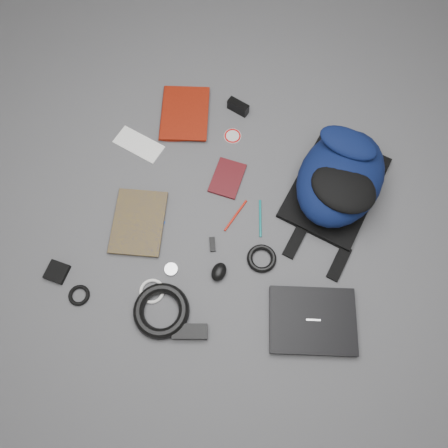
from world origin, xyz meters
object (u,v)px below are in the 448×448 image
(power_brick, at_px, (190,332))
(pouch, at_px, (57,272))
(compact_camera, at_px, (238,107))
(dvd_case, at_px, (227,178))
(backpack, at_px, (341,177))
(mouse, at_px, (219,272))
(textbook_red, at_px, (161,113))
(laptop, at_px, (313,321))
(comic_book, at_px, (114,220))

(power_brick, xyz_separation_m, pouch, (-0.57, 0.05, -0.01))
(compact_camera, bearing_deg, dvd_case, -64.53)
(backpack, bearing_deg, mouse, -114.31)
(backpack, relative_size, dvd_case, 3.00)
(textbook_red, xyz_separation_m, compact_camera, (0.32, 0.13, 0.01))
(backpack, relative_size, textbook_red, 1.79)
(laptop, distance_m, textbook_red, 1.10)
(compact_camera, height_order, pouch, compact_camera)
(mouse, bearing_deg, pouch, -156.83)
(compact_camera, xyz_separation_m, power_brick, (0.14, -0.99, -0.01))
(backpack, bearing_deg, power_brick, -106.29)
(backpack, distance_m, laptop, 0.57)
(laptop, distance_m, pouch, 0.99)
(dvd_case, distance_m, mouse, 0.41)
(comic_book, distance_m, power_brick, 0.55)
(comic_book, distance_m, dvd_case, 0.50)
(laptop, height_order, pouch, laptop)
(power_brick, bearing_deg, compact_camera, 79.29)
(laptop, distance_m, comic_book, 0.87)
(textbook_red, xyz_separation_m, comic_book, (0.01, -0.54, -0.00))
(backpack, distance_m, power_brick, 0.84)
(backpack, xyz_separation_m, laptop, (0.05, -0.56, -0.09))
(laptop, bearing_deg, backpack, 78.32)
(laptop, bearing_deg, mouse, 154.15)
(comic_book, relative_size, compact_camera, 2.91)
(backpack, relative_size, pouch, 6.40)
(backpack, distance_m, textbook_red, 0.83)
(laptop, relative_size, comic_book, 1.13)
(textbook_red, height_order, pouch, textbook_red)
(dvd_case, height_order, compact_camera, compact_camera)
(dvd_case, xyz_separation_m, mouse, (0.10, -0.40, 0.01))
(textbook_red, height_order, comic_book, textbook_red)
(textbook_red, height_order, compact_camera, compact_camera)
(textbook_red, xyz_separation_m, pouch, (-0.11, -0.81, -0.01))
(backpack, distance_m, pouch, 1.17)
(compact_camera, bearing_deg, power_brick, -67.36)
(laptop, xyz_separation_m, compact_camera, (-0.55, 0.80, 0.01))
(compact_camera, bearing_deg, textbook_red, -142.40)
(compact_camera, relative_size, pouch, 1.22)
(textbook_red, bearing_deg, power_brick, -78.65)
(power_brick, height_order, pouch, power_brick)
(comic_book, bearing_deg, dvd_case, 27.74)
(compact_camera, bearing_deg, comic_book, -99.92)
(laptop, height_order, mouse, mouse)
(laptop, height_order, power_brick, same)
(pouch, bearing_deg, comic_book, 65.92)
(dvd_case, xyz_separation_m, pouch, (-0.49, -0.60, 0.00))
(power_brick, bearing_deg, pouch, 156.63)
(mouse, relative_size, pouch, 0.98)
(compact_camera, relative_size, power_brick, 0.74)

